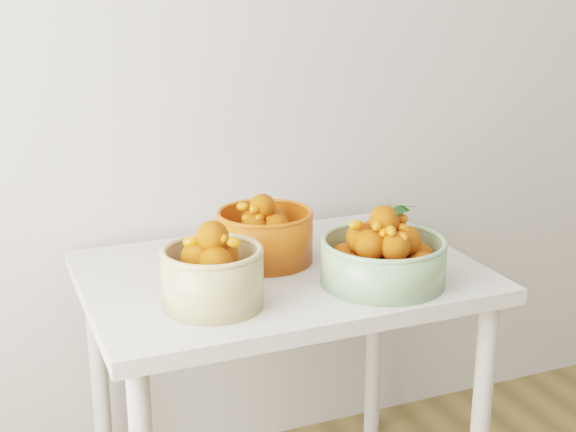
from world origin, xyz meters
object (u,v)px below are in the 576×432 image
object	(u,v)px
table	(282,304)
bowl_orange	(265,235)
bowl_green	(383,256)
bowl_cream	(212,274)

from	to	relation	value
table	bowl_orange	size ratio (longest dim) A/B	3.46
table	bowl_green	world-z (taller)	bowl_green
bowl_green	table	bearing A→B (deg)	138.24
table	bowl_green	distance (m)	0.31
bowl_cream	bowl_green	xyz separation A→B (m)	(0.43, -0.02, -0.01)
bowl_green	bowl_orange	size ratio (longest dim) A/B	1.38
table	bowl_green	bearing A→B (deg)	-41.76
bowl_green	bowl_orange	distance (m)	0.33
table	bowl_cream	distance (m)	0.33
bowl_orange	bowl_green	bearing A→B (deg)	-49.82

